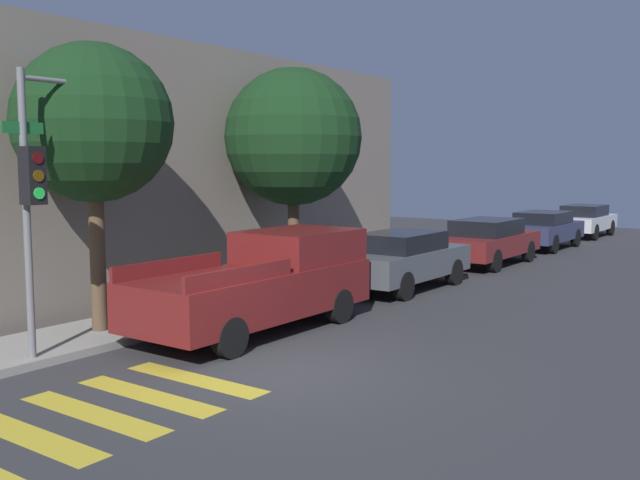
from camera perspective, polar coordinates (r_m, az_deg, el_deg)
name	(u,v)px	position (r m, az deg, el deg)	size (l,w,h in m)	color
ground_plane	(278,373)	(11.26, -3.35, -10.57)	(60.00, 60.00, 0.00)	#333335
sidewalk	(107,332)	(14.18, -16.71, -7.04)	(26.00, 1.98, 0.14)	gray
crosswalk	(62,424)	(9.70, -19.96, -13.69)	(5.04, 2.60, 0.00)	gold
traffic_light_pole	(48,165)	(12.20, -20.96, 5.66)	(1.95, 0.56, 4.71)	slate
pickup_truck	(264,281)	(13.97, -4.52, -3.33)	(5.25, 2.03, 1.87)	maroon
sedan_near_corner	(403,259)	(18.51, 6.63, -1.50)	(4.45, 1.80, 1.49)	#4C5156
sedan_middle	(488,240)	(23.51, 13.27, -0.03)	(4.69, 1.87, 1.48)	maroon
sedan_far_end	(544,229)	(28.61, 17.46, 0.87)	(4.42, 1.84, 1.43)	#2D3351
sedan_tail_of_row	(585,220)	(33.91, 20.42, 1.53)	(4.34, 1.78, 1.43)	silver
tree_near_corner	(93,124)	(13.73, -17.68, 8.82)	(2.90, 2.90, 5.42)	brown
tree_midblock	(293,137)	(17.89, -2.16, 8.20)	(3.42, 3.42, 5.61)	brown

